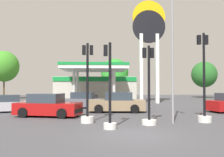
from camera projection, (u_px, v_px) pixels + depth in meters
name	position (u px, v px, depth m)	size (l,w,h in m)	color
ground_plane	(134.00, 134.00, 10.53)	(90.00, 90.00, 0.00)	#47474C
gas_station	(95.00, 86.00, 34.06)	(11.45, 13.68, 4.66)	beige
station_pole_sign	(149.00, 37.00, 29.33)	(4.13, 0.56, 12.89)	white
car_0	(117.00, 103.00, 19.40)	(4.70, 2.32, 1.65)	black
car_1	(9.00, 104.00, 19.39)	(4.29, 2.67, 1.43)	black
car_2	(81.00, 101.00, 22.96)	(4.56, 2.52, 1.55)	black
car_4	(48.00, 106.00, 16.58)	(4.83, 2.88, 1.62)	black
traffic_signal_0	(109.00, 101.00, 11.85)	(0.66, 0.69, 4.37)	silver
traffic_signal_1	(204.00, 94.00, 14.02)	(0.78, 0.78, 5.35)	silver
traffic_signal_2	(149.00, 98.00, 13.15)	(0.82, 0.82, 4.43)	silver
traffic_signal_3	(87.00, 98.00, 13.78)	(0.76, 0.76, 4.69)	silver
tree_0	(4.00, 66.00, 37.96)	(4.66, 4.66, 7.80)	brown
tree_1	(115.00, 72.00, 39.14)	(4.57, 4.57, 6.68)	brown
tree_2	(204.00, 75.00, 41.42)	(4.39, 4.39, 6.44)	brown
corner_streetlamp	(173.00, 45.00, 13.45)	(0.24, 1.48, 7.53)	gray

